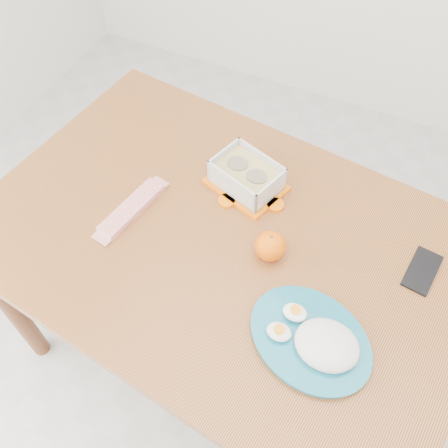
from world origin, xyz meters
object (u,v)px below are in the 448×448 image
at_px(food_container, 247,176).
at_px(rice_plate, 316,340).
at_px(dining_table, 224,256).
at_px(smartphone, 422,271).
at_px(orange_fruit, 270,246).

height_order(food_container, rice_plate, food_container).
distance_m(dining_table, food_container, 0.23).
bearing_deg(smartphone, rice_plate, -113.85).
xyz_separation_m(rice_plate, smartphone, (0.18, 0.30, -0.02)).
relative_size(food_container, smartphone, 1.83).
height_order(rice_plate, smartphone, rice_plate).
distance_m(rice_plate, smartphone, 0.35).
bearing_deg(smartphone, dining_table, -159.10).
xyz_separation_m(dining_table, orange_fruit, (0.13, 0.00, 0.13)).
relative_size(dining_table, orange_fruit, 17.67).
distance_m(dining_table, smartphone, 0.52).
relative_size(rice_plate, smartphone, 2.83).
relative_size(dining_table, smartphone, 10.57).
distance_m(dining_table, rice_plate, 0.38).
height_order(orange_fruit, smartphone, orange_fruit).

